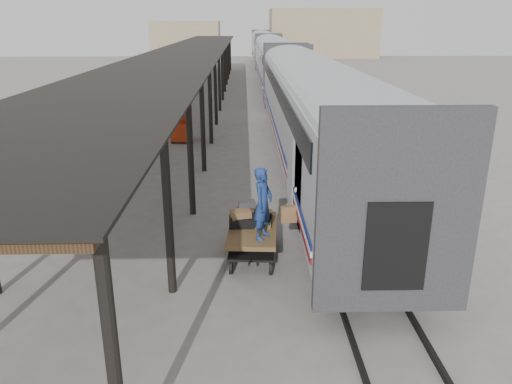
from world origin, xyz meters
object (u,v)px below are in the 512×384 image
at_px(baggage_cart, 253,235).
at_px(pedestrian, 175,111).
at_px(luggage_tug, 181,129).
at_px(porter, 263,204).

distance_m(baggage_cart, pedestrian, 18.36).
bearing_deg(luggage_tug, pedestrian, 102.75).
bearing_deg(porter, baggage_cart, 46.40).
bearing_deg(pedestrian, porter, 102.53).
xyz_separation_m(baggage_cart, porter, (0.25, -0.65, 1.13)).
relative_size(baggage_cart, porter, 1.34).
bearing_deg(porter, pedestrian, 39.35).
height_order(baggage_cart, pedestrian, pedestrian).
bearing_deg(pedestrian, luggage_tug, 100.42).
xyz_separation_m(baggage_cart, luggage_tug, (-3.53, 13.92, -0.02)).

